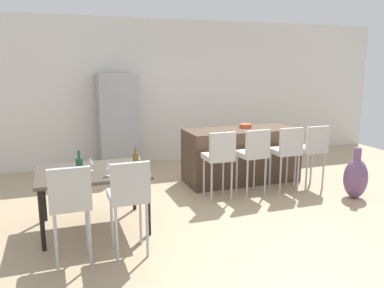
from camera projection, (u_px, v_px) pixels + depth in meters
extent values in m
plane|color=tan|center=(222.00, 199.00, 5.85)|extent=(10.00, 10.00, 0.00)
cube|color=silver|center=(171.00, 91.00, 8.03)|extent=(10.00, 0.12, 2.90)
cube|color=#4C3828|center=(241.00, 155.00, 6.68)|extent=(1.95, 0.78, 0.92)
cube|color=beige|center=(218.00, 157.00, 5.75)|extent=(0.40, 0.40, 0.08)
cube|color=beige|center=(223.00, 145.00, 5.54)|extent=(0.40, 0.06, 0.36)
cylinder|color=#B2B2B7|center=(204.00, 177.00, 5.91)|extent=(0.03, 0.03, 0.61)
cylinder|color=#B2B2B7|center=(223.00, 175.00, 6.02)|extent=(0.03, 0.03, 0.61)
cylinder|color=#B2B2B7|center=(212.00, 183.00, 5.62)|extent=(0.03, 0.03, 0.61)
cylinder|color=#B2B2B7|center=(232.00, 181.00, 5.72)|extent=(0.03, 0.03, 0.61)
cube|color=beige|center=(251.00, 154.00, 5.93)|extent=(0.42, 0.42, 0.08)
cube|color=beige|center=(258.00, 142.00, 5.73)|extent=(0.40, 0.08, 0.36)
cylinder|color=#B2B2B7|center=(237.00, 174.00, 6.08)|extent=(0.03, 0.03, 0.61)
cylinder|color=#B2B2B7|center=(254.00, 172.00, 6.21)|extent=(0.03, 0.03, 0.61)
cylinder|color=#B2B2B7|center=(247.00, 179.00, 5.80)|extent=(0.03, 0.03, 0.61)
cylinder|color=#B2B2B7|center=(265.00, 177.00, 5.92)|extent=(0.03, 0.03, 0.61)
cube|color=beige|center=(285.00, 151.00, 6.13)|extent=(0.40, 0.40, 0.08)
cube|color=beige|center=(292.00, 140.00, 5.92)|extent=(0.40, 0.06, 0.36)
cylinder|color=#B2B2B7|center=(270.00, 170.00, 6.29)|extent=(0.03, 0.03, 0.61)
cylinder|color=#B2B2B7|center=(287.00, 169.00, 6.40)|extent=(0.03, 0.03, 0.61)
cylinder|color=#B2B2B7|center=(280.00, 176.00, 6.00)|extent=(0.03, 0.03, 0.61)
cylinder|color=#B2B2B7|center=(298.00, 174.00, 6.10)|extent=(0.03, 0.03, 0.61)
cube|color=beige|center=(310.00, 149.00, 6.28)|extent=(0.40, 0.40, 0.08)
cube|color=beige|center=(318.00, 138.00, 6.08)|extent=(0.40, 0.06, 0.36)
cylinder|color=#B2B2B7|center=(295.00, 168.00, 6.45)|extent=(0.03, 0.03, 0.61)
cylinder|color=#B2B2B7|center=(311.00, 166.00, 6.55)|extent=(0.03, 0.03, 0.61)
cylinder|color=#B2B2B7|center=(307.00, 173.00, 6.16)|extent=(0.03, 0.03, 0.61)
cylinder|color=#B2B2B7|center=(323.00, 171.00, 6.26)|extent=(0.03, 0.03, 0.61)
cube|color=#4C4238|center=(92.00, 172.00, 4.69)|extent=(1.30, 1.00, 0.04)
cylinder|color=black|center=(44.00, 195.00, 4.97)|extent=(0.05, 0.05, 0.70)
cylinder|color=black|center=(134.00, 186.00, 5.36)|extent=(0.05, 0.05, 0.70)
cylinder|color=black|center=(42.00, 221.00, 4.16)|extent=(0.05, 0.05, 0.70)
cylinder|color=black|center=(148.00, 207.00, 4.55)|extent=(0.05, 0.05, 0.70)
cube|color=beige|center=(70.00, 202.00, 3.87)|extent=(0.40, 0.40, 0.08)
cube|color=beige|center=(70.00, 186.00, 3.67)|extent=(0.40, 0.06, 0.36)
cylinder|color=#B2B2B7|center=(56.00, 230.00, 4.03)|extent=(0.03, 0.03, 0.61)
cylinder|color=#B2B2B7|center=(87.00, 226.00, 4.14)|extent=(0.03, 0.03, 0.61)
cylinder|color=#B2B2B7|center=(56.00, 243.00, 3.74)|extent=(0.03, 0.03, 0.61)
cylinder|color=#B2B2B7|center=(90.00, 238.00, 3.84)|extent=(0.03, 0.03, 0.61)
cube|color=beige|center=(128.00, 196.00, 4.06)|extent=(0.40, 0.40, 0.08)
cube|color=beige|center=(131.00, 180.00, 3.86)|extent=(0.40, 0.06, 0.36)
cylinder|color=#B2B2B7|center=(112.00, 223.00, 4.22)|extent=(0.03, 0.03, 0.61)
cylinder|color=#B2B2B7|center=(141.00, 219.00, 4.33)|extent=(0.03, 0.03, 0.61)
cylinder|color=#B2B2B7|center=(117.00, 234.00, 3.93)|extent=(0.03, 0.03, 0.61)
cylinder|color=#B2B2B7|center=(147.00, 230.00, 4.04)|extent=(0.03, 0.03, 0.61)
cylinder|color=brown|center=(136.00, 161.00, 4.70)|extent=(0.07, 0.07, 0.21)
cylinder|color=brown|center=(135.00, 150.00, 4.67)|extent=(0.03, 0.03, 0.08)
cylinder|color=#194723|center=(80.00, 167.00, 4.42)|extent=(0.08, 0.08, 0.21)
cylinder|color=#194723|center=(79.00, 155.00, 4.39)|extent=(0.03, 0.03, 0.09)
cylinder|color=silver|center=(109.00, 176.00, 4.46)|extent=(0.06, 0.06, 0.00)
cylinder|color=silver|center=(109.00, 172.00, 4.45)|extent=(0.01, 0.01, 0.08)
cone|color=silver|center=(108.00, 165.00, 4.43)|extent=(0.07, 0.07, 0.09)
cylinder|color=silver|center=(138.00, 166.00, 4.90)|extent=(0.06, 0.06, 0.00)
cylinder|color=silver|center=(138.00, 162.00, 4.89)|extent=(0.01, 0.01, 0.08)
cone|color=silver|center=(138.00, 156.00, 4.87)|extent=(0.07, 0.07, 0.09)
cylinder|color=silver|center=(91.00, 171.00, 4.67)|extent=(0.06, 0.06, 0.00)
cylinder|color=silver|center=(91.00, 167.00, 4.66)|extent=(0.01, 0.01, 0.08)
cone|color=silver|center=(90.00, 160.00, 4.65)|extent=(0.07, 0.07, 0.09)
cube|color=#939699|center=(118.00, 122.00, 7.34)|extent=(0.72, 0.68, 1.84)
cylinder|color=#C6512D|center=(246.00, 126.00, 6.71)|extent=(0.21, 0.21, 0.07)
ellipsoid|color=#704C75|center=(356.00, 178.00, 5.85)|extent=(0.35, 0.35, 0.61)
cylinder|color=#704C75|center=(358.00, 154.00, 5.77)|extent=(0.11, 0.11, 0.19)
cylinder|color=#996B4C|center=(276.00, 150.00, 8.65)|extent=(0.24, 0.24, 0.22)
sphere|color=#2D6B33|center=(276.00, 139.00, 8.59)|extent=(0.34, 0.34, 0.34)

